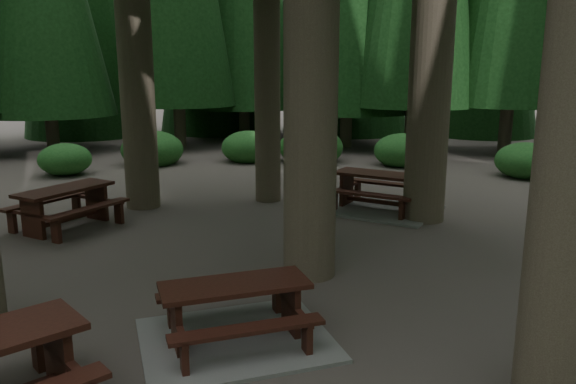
# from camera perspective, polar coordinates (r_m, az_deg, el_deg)

# --- Properties ---
(ground) EXTENTS (80.00, 80.00, 0.00)m
(ground) POSITION_cam_1_polar(r_m,az_deg,el_deg) (9.36, -2.95, -8.23)
(ground) COLOR #49423C
(ground) RESTS_ON ground
(picnic_table_a) EXTENTS (2.95, 2.86, 0.78)m
(picnic_table_a) POSITION_cam_1_polar(r_m,az_deg,el_deg) (7.10, -5.34, -13.03)
(picnic_table_a) COLOR gray
(picnic_table_a) RESTS_ON ground
(picnic_table_b) EXTENTS (2.04, 2.33, 0.87)m
(picnic_table_b) POSITION_cam_1_polar(r_m,az_deg,el_deg) (12.61, -21.64, -0.89)
(picnic_table_b) COLOR black
(picnic_table_b) RESTS_ON ground
(picnic_table_c) EXTENTS (3.08, 2.74, 0.89)m
(picnic_table_c) POSITION_cam_1_polar(r_m,az_deg,el_deg) (13.44, 9.16, -0.49)
(picnic_table_c) COLOR gray
(picnic_table_c) RESTS_ON ground
(shrub_ring) EXTENTS (23.86, 24.64, 1.49)m
(shrub_ring) POSITION_cam_1_polar(r_m,az_deg,el_deg) (9.72, 2.43, -4.94)
(shrub_ring) COLOR #1E5A20
(shrub_ring) RESTS_ON ground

